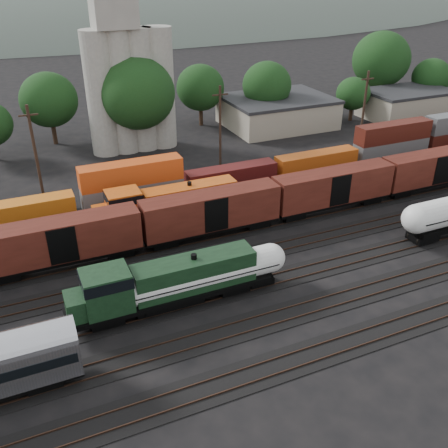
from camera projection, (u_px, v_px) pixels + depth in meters
name	position (u px, v px, depth m)	size (l,w,h in m)	color
ground	(197.00, 267.00, 48.78)	(600.00, 600.00, 0.00)	black
tracks	(197.00, 267.00, 48.76)	(180.00, 33.20, 0.20)	black
green_locomotive	(160.00, 284.00, 41.64)	(17.75, 3.13, 4.70)	black
tank_car_a	(206.00, 275.00, 43.22)	(15.45, 2.77, 4.05)	silver
orange_locomotive	(164.00, 203.00, 55.64)	(17.99, 3.00, 4.50)	black
boxcar_string	(61.00, 240.00, 47.15)	(138.20, 2.90, 4.20)	black
container_wall	(161.00, 184.00, 60.10)	(160.00, 2.60, 5.80)	black
grain_silo	(128.00, 76.00, 73.70)	(13.40, 5.00, 29.00)	#9C9A8F
industrial_sheds	(156.00, 132.00, 78.39)	(119.38, 17.26, 5.10)	#9E937F
tree_band	(135.00, 95.00, 78.29)	(161.90, 20.44, 14.41)	black
utility_poles	(134.00, 140.00, 63.61)	(122.20, 0.36, 12.00)	black
distant_hills	(70.00, 54.00, 276.83)	(860.00, 286.00, 130.00)	#59665B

